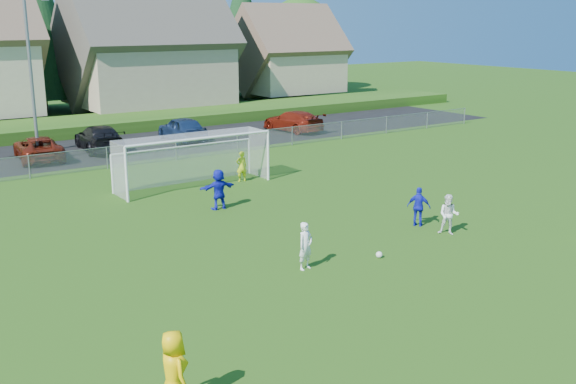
% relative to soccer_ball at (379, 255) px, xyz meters
% --- Properties ---
extents(ground, '(160.00, 160.00, 0.00)m').
position_rel_soccer_ball_xyz_m(ground, '(-0.58, -3.48, -0.11)').
color(ground, '#193D0C').
rests_on(ground, ground).
extents(asphalt_lot, '(60.00, 60.00, 0.00)m').
position_rel_soccer_ball_xyz_m(asphalt_lot, '(-0.58, 24.02, -0.10)').
color(asphalt_lot, black).
rests_on(asphalt_lot, ground).
extents(grass_embankment, '(70.00, 6.00, 0.80)m').
position_rel_soccer_ball_xyz_m(grass_embankment, '(-0.58, 31.52, 0.29)').
color(grass_embankment, '#1E420F').
rests_on(grass_embankment, ground).
extents(soccer_ball, '(0.22, 0.22, 0.22)m').
position_rel_soccer_ball_xyz_m(soccer_ball, '(0.00, 0.00, 0.00)').
color(soccer_ball, white).
rests_on(soccer_ball, ground).
extents(referee, '(0.56, 0.86, 1.76)m').
position_rel_soccer_ball_xyz_m(referee, '(-9.55, -4.41, 0.77)').
color(referee, '#F3BE04').
rests_on(referee, ground).
extents(player_white_a, '(0.63, 0.48, 1.55)m').
position_rel_soccer_ball_xyz_m(player_white_a, '(-2.63, 0.57, 0.66)').
color(player_white_a, white).
rests_on(player_white_a, ground).
extents(player_white_b, '(0.90, 0.93, 1.52)m').
position_rel_soccer_ball_xyz_m(player_white_b, '(3.80, 0.44, 0.65)').
color(player_white_b, white).
rests_on(player_white_b, ground).
extents(player_blue_a, '(0.81, 0.95, 1.53)m').
position_rel_soccer_ball_xyz_m(player_blue_a, '(3.67, 1.84, 0.65)').
color(player_blue_a, '#141BC0').
rests_on(player_blue_a, ground).
extents(player_blue_b, '(1.61, 0.57, 1.71)m').
position_rel_soccer_ball_xyz_m(player_blue_b, '(-1.49, 8.30, 0.74)').
color(player_blue_b, '#141BC0').
rests_on(player_blue_b, ground).
extents(goalkeeper, '(0.60, 0.44, 1.50)m').
position_rel_soccer_ball_xyz_m(goalkeeper, '(1.84, 12.02, 0.64)').
color(goalkeeper, yellow).
rests_on(goalkeeper, ground).
extents(car_c, '(2.74, 5.07, 1.35)m').
position_rel_soccer_ball_xyz_m(car_c, '(-4.95, 22.97, 0.57)').
color(car_c, '#5B160A').
rests_on(car_c, ground).
extents(car_d, '(2.72, 5.50, 1.54)m').
position_rel_soccer_ball_xyz_m(car_d, '(-1.15, 23.73, 0.66)').
color(car_d, black).
rests_on(car_d, ground).
extents(car_e, '(2.15, 4.82, 1.61)m').
position_rel_soccer_ball_xyz_m(car_e, '(4.43, 23.88, 0.70)').
color(car_e, navy).
rests_on(car_e, ground).
extents(car_g, '(2.58, 5.21, 1.45)m').
position_rel_soccer_ball_xyz_m(car_g, '(12.64, 23.02, 0.62)').
color(car_g, maroon).
rests_on(car_g, ground).
extents(soccer_goal, '(7.42, 1.90, 2.50)m').
position_rel_soccer_ball_xyz_m(soccer_goal, '(-0.58, 12.57, 1.52)').
color(soccer_goal, white).
rests_on(soccer_goal, ground).
extents(chainlink_fence, '(52.06, 0.06, 1.20)m').
position_rel_soccer_ball_xyz_m(chainlink_fence, '(-0.58, 18.52, 0.52)').
color(chainlink_fence, gray).
rests_on(chainlink_fence, ground).
extents(streetlight, '(1.38, 0.18, 9.00)m').
position_rel_soccer_ball_xyz_m(streetlight, '(-5.02, 22.52, 4.73)').
color(streetlight, slate).
rests_on(streetlight, ground).
extents(houses_row, '(53.90, 11.45, 13.27)m').
position_rel_soccer_ball_xyz_m(houses_row, '(1.40, 38.99, 7.22)').
color(houses_row, tan).
rests_on(houses_row, ground).
extents(tree_row, '(65.98, 12.36, 13.80)m').
position_rel_soccer_ball_xyz_m(tree_row, '(0.47, 45.26, 6.80)').
color(tree_row, '#382616').
rests_on(tree_row, ground).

